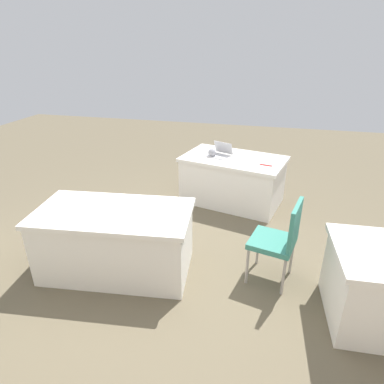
# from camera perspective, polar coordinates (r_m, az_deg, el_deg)

# --- Properties ---
(ground_plane) EXTENTS (14.40, 14.40, 0.00)m
(ground_plane) POSITION_cam_1_polar(r_m,az_deg,el_deg) (3.90, -2.89, -12.74)
(ground_plane) COLOR brown
(table_foreground) EXTENTS (1.70, 1.24, 0.74)m
(table_foreground) POSITION_cam_1_polar(r_m,az_deg,el_deg) (5.23, 7.07, 2.12)
(table_foreground) COLOR silver
(table_foreground) RESTS_ON ground
(table_mid_right) EXTENTS (1.73, 1.03, 0.74)m
(table_mid_right) POSITION_cam_1_polar(r_m,az_deg,el_deg) (3.74, -13.03, -8.21)
(table_mid_right) COLOR silver
(table_mid_right) RESTS_ON ground
(chair_near_front) EXTENTS (0.53, 0.53, 0.94)m
(chair_near_front) POSITION_cam_1_polar(r_m,az_deg,el_deg) (3.51, 15.01, -7.62)
(chair_near_front) COLOR #9E9993
(chair_near_front) RESTS_ON ground
(laptop_silver) EXTENTS (0.41, 0.39, 0.21)m
(laptop_silver) POSITION_cam_1_polar(r_m,az_deg,el_deg) (5.14, 4.86, 6.65)
(laptop_silver) COLOR silver
(laptop_silver) RESTS_ON table_foreground
(yarn_ball) EXTENTS (0.13, 0.13, 0.13)m
(yarn_ball) POSITION_cam_1_polar(r_m,az_deg,el_deg) (5.10, 3.51, 6.82)
(yarn_ball) COLOR gray
(yarn_ball) RESTS_ON table_foreground
(scissors_red) EXTENTS (0.18, 0.07, 0.01)m
(scissors_red) POSITION_cam_1_polar(r_m,az_deg,el_deg) (4.85, 12.69, 4.57)
(scissors_red) COLOR red
(scissors_red) RESTS_ON table_foreground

